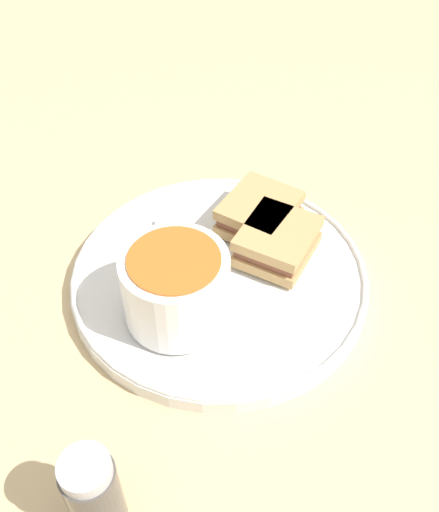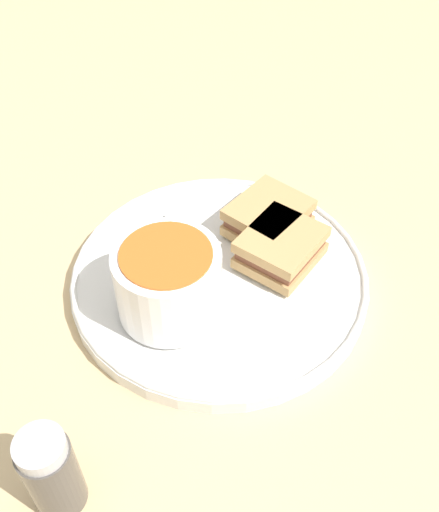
# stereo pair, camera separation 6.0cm
# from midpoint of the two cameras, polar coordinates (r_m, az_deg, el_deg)

# --- Properties ---
(ground_plane) EXTENTS (2.40, 2.40, 0.00)m
(ground_plane) POSITION_cam_midpoint_polar(r_m,az_deg,el_deg) (0.63, -2.72, -2.78)
(ground_plane) COLOR #D1B27F
(plate) EXTENTS (0.31, 0.31, 0.02)m
(plate) POSITION_cam_midpoint_polar(r_m,az_deg,el_deg) (0.62, -2.76, -2.12)
(plate) COLOR white
(plate) RESTS_ON ground_plane
(soup_bowl) EXTENTS (0.10, 0.10, 0.07)m
(soup_bowl) POSITION_cam_midpoint_polar(r_m,az_deg,el_deg) (0.55, -7.27, -3.07)
(soup_bowl) COLOR white
(soup_bowl) RESTS_ON plate
(spoon) EXTENTS (0.13, 0.03, 0.01)m
(spoon) POSITION_cam_midpoint_polar(r_m,az_deg,el_deg) (0.60, -9.31, -2.91)
(spoon) COLOR silver
(spoon) RESTS_ON plate
(sandwich_half_near) EXTENTS (0.11, 0.10, 0.03)m
(sandwich_half_near) POSITION_cam_midpoint_polar(r_m,az_deg,el_deg) (0.62, 2.80, 1.27)
(sandwich_half_near) COLOR tan
(sandwich_half_near) RESTS_ON plate
(sandwich_half_far) EXTENTS (0.11, 0.10, 0.03)m
(sandwich_half_far) POSITION_cam_midpoint_polar(r_m,az_deg,el_deg) (0.65, 1.19, 3.96)
(sandwich_half_far) COLOR tan
(sandwich_half_far) RESTS_ON plate
(salt_shaker) EXTENTS (0.04, 0.04, 0.09)m
(salt_shaker) POSITION_cam_midpoint_polar(r_m,az_deg,el_deg) (0.48, -15.70, -21.18)
(salt_shaker) COLOR #4C4742
(salt_shaker) RESTS_ON ground_plane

